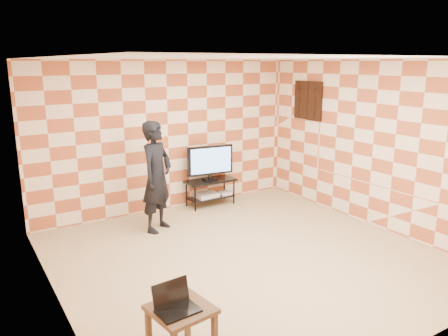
{
  "coord_description": "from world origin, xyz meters",
  "views": [
    {
      "loc": [
        -3.29,
        -4.64,
        2.65
      ],
      "look_at": [
        0.0,
        0.6,
        1.15
      ],
      "focal_mm": 35.0,
      "sensor_mm": 36.0,
      "label": 1
    }
  ],
  "objects": [
    {
      "name": "ceiling",
      "position": [
        0.0,
        0.0,
        2.7
      ],
      "size": [
        5.0,
        5.0,
        0.02
      ],
      "primitive_type": "cube",
      "color": "white",
      "rests_on": "wall_back"
    },
    {
      "name": "laptop",
      "position": [
        -1.8,
        -1.45,
        0.55
      ],
      "size": [
        0.38,
        0.31,
        0.24
      ],
      "color": "black",
      "rests_on": "side_table"
    },
    {
      "name": "wall_art",
      "position": [
        2.47,
        1.55,
        1.95
      ],
      "size": [
        0.04,
        0.72,
        0.72
      ],
      "color": "black",
      "rests_on": "wall_right"
    },
    {
      "name": "dvd_player",
      "position": [
        0.63,
        2.22,
        0.21
      ],
      "size": [
        0.44,
        0.33,
        0.07
      ],
      "primitive_type": "cube",
      "rotation": [
        0.0,
        0.0,
        0.05
      ],
      "color": "silver",
      "rests_on": "tv_stand"
    },
    {
      "name": "wall_back",
      "position": [
        0.0,
        2.5,
        1.35
      ],
      "size": [
        5.0,
        0.02,
        2.7
      ],
      "primitive_type": "cube",
      "color": "beige",
      "rests_on": "ground"
    },
    {
      "name": "game_console",
      "position": [
        1.02,
        2.17,
        0.2
      ],
      "size": [
        0.25,
        0.19,
        0.05
      ],
      "primitive_type": "cube",
      "rotation": [
        0.0,
        0.0,
        -0.07
      ],
      "color": "silver",
      "rests_on": "tv_stand"
    },
    {
      "name": "wall_left",
      "position": [
        -2.5,
        0.0,
        1.35
      ],
      "size": [
        0.02,
        5.0,
        2.7
      ],
      "primitive_type": "cube",
      "color": "beige",
      "rests_on": "ground"
    },
    {
      "name": "wall_right",
      "position": [
        2.5,
        0.0,
        1.35
      ],
      "size": [
        0.02,
        5.0,
        2.7
      ],
      "primitive_type": "cube",
      "color": "beige",
      "rests_on": "ground"
    },
    {
      "name": "tv",
      "position": [
        0.71,
        2.21,
        0.86
      ],
      "size": [
        0.89,
        0.2,
        0.65
      ],
      "color": "black",
      "rests_on": "tv_stand"
    },
    {
      "name": "floor",
      "position": [
        0.0,
        0.0,
        0.0
      ],
      "size": [
        5.0,
        5.0,
        0.0
      ],
      "primitive_type": "plane",
      "color": "tan",
      "rests_on": "ground"
    },
    {
      "name": "side_table",
      "position": [
        -1.74,
        -1.44,
        0.41
      ],
      "size": [
        0.58,
        0.58,
        0.5
      ],
      "color": "#3A2818",
      "rests_on": "floor"
    },
    {
      "name": "tv_stand",
      "position": [
        0.71,
        2.22,
        0.36
      ],
      "size": [
        0.96,
        0.43,
        0.5
      ],
      "color": "black",
      "rests_on": "floor"
    },
    {
      "name": "wall_front",
      "position": [
        0.0,
        -2.5,
        1.35
      ],
      "size": [
        5.0,
        0.02,
        2.7
      ],
      "primitive_type": "cube",
      "color": "beige",
      "rests_on": "ground"
    },
    {
      "name": "person",
      "position": [
        -0.64,
        1.58,
        0.89
      ],
      "size": [
        0.77,
        0.71,
        1.78
      ],
      "primitive_type": "imported",
      "rotation": [
        0.0,
        0.0,
        0.59
      ],
      "color": "black",
      "rests_on": "floor"
    }
  ]
}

